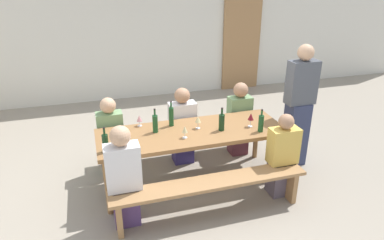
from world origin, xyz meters
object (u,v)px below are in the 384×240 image
Objects in this scene: wooden_door at (241,44)px; seated_guest_near_0 at (124,178)px; bench_near at (211,188)px; bench_far at (178,135)px; wine_bottle_0 at (171,116)px; wine_bottle_2 at (155,123)px; wine_glass_1 at (198,120)px; tasting_table at (192,136)px; seated_guest_far_0 at (111,137)px; standing_host at (299,109)px; wine_glass_0 at (251,117)px; seated_guest_near_1 at (282,157)px; wine_glass_3 at (185,130)px; seated_guest_far_1 at (183,127)px; seated_guest_far_2 at (239,120)px; wine_glass_2 at (139,119)px; wine_bottle_4 at (261,123)px; wine_bottle_3 at (105,143)px; wine_glass_4 at (120,139)px.

wooden_door is 1.77× the size of seated_guest_near_0.
bench_near is 1.92× the size of seated_guest_near_0.
bench_far is 6.69× the size of wine_bottle_0.
seated_guest_near_0 is (-0.49, -0.67, -0.30)m from wine_bottle_2.
bench_near is 14.06× the size of wine_glass_1.
seated_guest_far_0 is (-0.98, 0.57, -0.15)m from tasting_table.
standing_host is (1.56, -0.67, 0.49)m from bench_far.
seated_guest_near_1 is at bearing -65.52° from wine_glass_0.
seated_guest_far_1 is (0.17, 0.74, -0.31)m from wine_glass_3.
wine_glass_3 is 0.14× the size of seated_guest_near_1.
seated_guest_near_0 is 2.18m from seated_guest_far_2.
seated_guest_far_2 is at bearing -114.54° from wooden_door.
seated_guest_far_2 is (0.15, 0.66, -0.33)m from wine_glass_0.
wine_glass_0 is at bearing -74.31° from seated_guest_near_0.
wine_bottle_0 is 0.31× the size of seated_guest_far_0.
wine_glass_2 is (-2.90, -3.23, -0.20)m from wooden_door.
wine_bottle_4 is 2.01m from seated_guest_far_0.
wine_bottle_2 is 0.29× the size of seated_guest_near_1.
bench_near is at bearing 98.68° from seated_guest_near_1.
wine_bottle_0 is at bearing 99.72° from wine_glass_3.
wine_bottle_0 is 1.00m from wine_bottle_3.
wine_glass_0 is at bearing -8.99° from wine_bottle_2.
bench_near is 2.07× the size of seated_guest_far_0.
wine_glass_1 is (-2.19, -3.53, -0.18)m from wooden_door.
wine_glass_1 is 0.09× the size of standing_host.
seated_guest_near_1 is (0.16, -0.31, -0.35)m from wine_bottle_4.
wine_glass_4 is at bearing 78.72° from seated_guest_near_1.
seated_guest_far_2 is (0.92, 0.57, -0.13)m from tasting_table.
wooden_door reaches higher than bench_far.
wine_bottle_4 is 2.00× the size of wine_glass_2.
standing_host reaches higher than seated_guest_far_2.
seated_guest_near_0 is at bearing -148.99° from wine_glass_1.
bench_near is at bearing -151.01° from wine_bottle_4.
wine_glass_1 is 0.61m from seated_guest_far_1.
seated_guest_near_1 is 1.15m from seated_guest_far_2.
wooden_door reaches higher than bench_near.
wine_bottle_3 is at bearing 80.97° from seated_guest_near_1.
wooden_door is 1.84× the size of seated_guest_far_1.
wooden_door is 4.43m from wine_bottle_2.
wooden_door is at bearing 51.80° from wine_bottle_2.
wooden_door is 7.03× the size of wine_bottle_3.
wine_bottle_0 is 1.14× the size of wine_bottle_3.
wine_glass_3 is (-0.14, -0.16, 0.18)m from tasting_table.
wine_bottle_2 reaches higher than wine_glass_2.
seated_guest_far_0 is at bearing 149.72° from tasting_table.
seated_guest_far_0 is 0.97× the size of seated_guest_far_1.
wine_bottle_3 is 0.27× the size of seated_guest_far_0.
bench_far is 0.24m from seated_guest_far_1.
wine_bottle_3 is at bearing 156.16° from bench_near.
tasting_table is 7.99× the size of wine_bottle_4.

